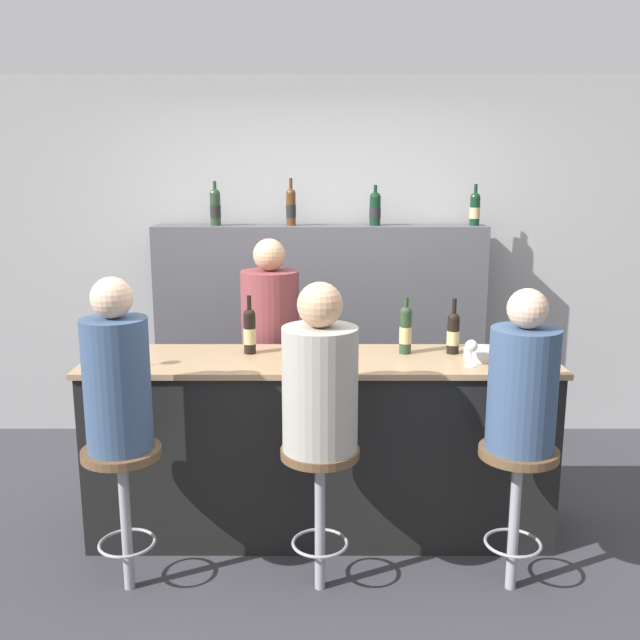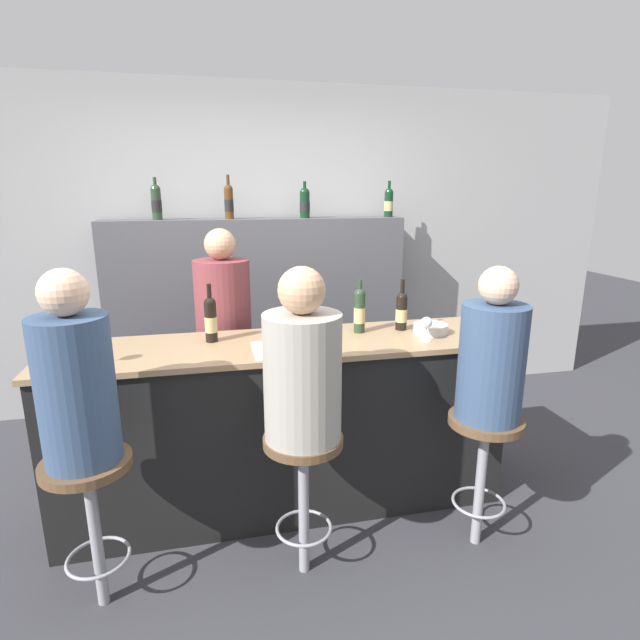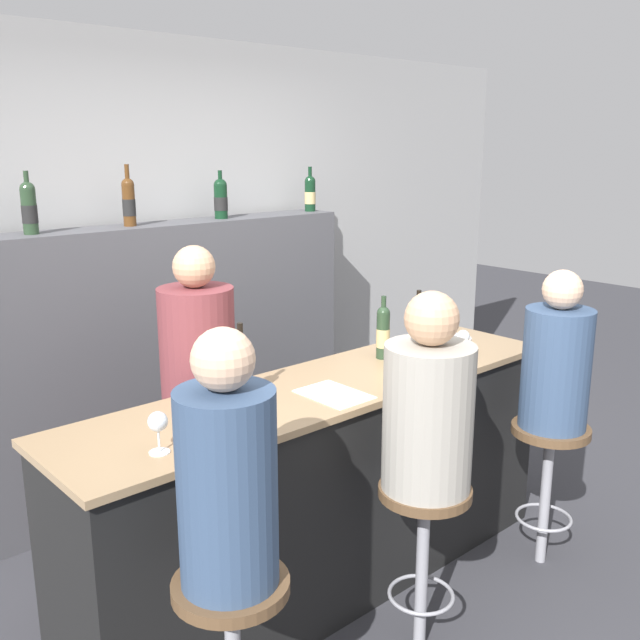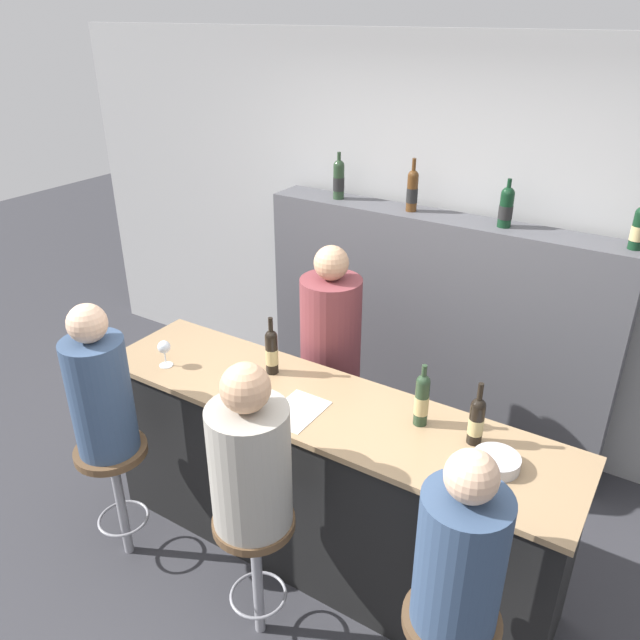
{
  "view_description": "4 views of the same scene",
  "coord_description": "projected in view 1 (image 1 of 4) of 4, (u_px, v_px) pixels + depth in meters",
  "views": [
    {
      "loc": [
        -0.0,
        -3.35,
        1.98
      ],
      "look_at": [
        -0.0,
        0.35,
        1.18
      ],
      "focal_mm": 40.0,
      "sensor_mm": 36.0,
      "label": 1
    },
    {
      "loc": [
        -0.37,
        -2.29,
        1.79
      ],
      "look_at": [
        0.19,
        0.24,
        1.11
      ],
      "focal_mm": 28.0,
      "sensor_mm": 36.0,
      "label": 2
    },
    {
      "loc": [
        -1.98,
        -1.89,
        2.01
      ],
      "look_at": [
        -0.04,
        0.29,
        1.28
      ],
      "focal_mm": 40.0,
      "sensor_mm": 36.0,
      "label": 3
    },
    {
      "loc": [
        1.34,
        -1.85,
        2.7
      ],
      "look_at": [
        -0.05,
        0.33,
        1.4
      ],
      "focal_mm": 35.0,
      "sensor_mm": 36.0,
      "label": 4
    }
  ],
  "objects": [
    {
      "name": "wine_bottle_counter_0",
      "position": [
        250.0,
        330.0,
        3.84
      ],
      "size": [
        0.07,
        0.07,
        0.32
      ],
      "color": "black",
      "rests_on": "bar_counter"
    },
    {
      "name": "metal_bowl",
      "position": [
        483.0,
        354.0,
        3.75
      ],
      "size": [
        0.2,
        0.2,
        0.06
      ],
      "color": "#B7B7BC",
      "rests_on": "bar_counter"
    },
    {
      "name": "wine_bottle_backbar_3",
      "position": [
        475.0,
        209.0,
        4.92
      ],
      "size": [
        0.07,
        0.07,
        0.28
      ],
      "color": "black",
      "rests_on": "back_bar_cabinet"
    },
    {
      "name": "bartender",
      "position": [
        271.0,
        376.0,
        4.37
      ],
      "size": [
        0.35,
        0.35,
        1.56
      ],
      "color": "brown",
      "rests_on": "ground_plane"
    },
    {
      "name": "wine_bottle_counter_2",
      "position": [
        454.0,
        332.0,
        3.84
      ],
      "size": [
        0.07,
        0.07,
        0.3
      ],
      "color": "black",
      "rests_on": "bar_counter"
    },
    {
      "name": "guest_seated_middle",
      "position": [
        321.0,
        380.0,
        3.2
      ],
      "size": [
        0.34,
        0.34,
        0.77
      ],
      "color": "gray",
      "rests_on": "bar_stool_middle"
    },
    {
      "name": "wine_bottle_counter_1",
      "position": [
        406.0,
        329.0,
        3.84
      ],
      "size": [
        0.07,
        0.07,
        0.31
      ],
      "color": "#233823",
      "rests_on": "bar_counter"
    },
    {
      "name": "bar_stool_middle",
      "position": [
        321.0,
        481.0,
        3.3
      ],
      "size": [
        0.36,
        0.36,
        0.71
      ],
      "color": "gray",
      "rests_on": "ground_plane"
    },
    {
      "name": "tasting_menu",
      "position": [
        307.0,
        364.0,
        3.64
      ],
      "size": [
        0.21,
        0.3,
        0.0
      ],
      "color": "white",
      "rests_on": "bar_counter"
    },
    {
      "name": "wine_glass_0",
      "position": [
        142.0,
        346.0,
        3.6
      ],
      "size": [
        0.07,
        0.07,
        0.15
      ],
      "color": "silver",
      "rests_on": "bar_counter"
    },
    {
      "name": "guest_seated_left",
      "position": [
        117.0,
        376.0,
        3.19
      ],
      "size": [
        0.3,
        0.3,
        0.8
      ],
      "color": "#334766",
      "rests_on": "bar_stool_left"
    },
    {
      "name": "wine_bottle_backbar_0",
      "position": [
        216.0,
        207.0,
        4.92
      ],
      "size": [
        0.07,
        0.07,
        0.3
      ],
      "color": "#233823",
      "rests_on": "back_bar_cabinet"
    },
    {
      "name": "bar_stool_left",
      "position": [
        124.0,
        481.0,
        3.3
      ],
      "size": [
        0.36,
        0.36,
        0.71
      ],
      "color": "gray",
      "rests_on": "ground_plane"
    },
    {
      "name": "guest_seated_right",
      "position": [
        524.0,
        382.0,
        3.2
      ],
      "size": [
        0.31,
        0.31,
        0.74
      ],
      "color": "#334766",
      "rests_on": "bar_stool_right"
    },
    {
      "name": "wall_back",
      "position": [
        320.0,
        260.0,
        5.23
      ],
      "size": [
        6.4,
        0.05,
        2.6
      ],
      "color": "#9E9E9E",
      "rests_on": "ground_plane"
    },
    {
      "name": "wine_glass_1",
      "position": [
        472.0,
        347.0,
        3.6
      ],
      "size": [
        0.06,
        0.06,
        0.14
      ],
      "color": "silver",
      "rests_on": "bar_counter"
    },
    {
      "name": "wine_bottle_backbar_1",
      "position": [
        291.0,
        206.0,
        4.92
      ],
      "size": [
        0.07,
        0.07,
        0.32
      ],
      "color": "#4C2D14",
      "rests_on": "back_bar_cabinet"
    },
    {
      "name": "back_bar_cabinet",
      "position": [
        320.0,
        335.0,
        5.12
      ],
      "size": [
        2.31,
        0.28,
        1.57
      ],
      "color": "#4C4C51",
      "rests_on": "ground_plane"
    },
    {
      "name": "bar_counter",
      "position": [
        320.0,
        445.0,
        3.87
      ],
      "size": [
        2.48,
        0.61,
        0.98
      ],
      "color": "black",
      "rests_on": "ground_plane"
    },
    {
      "name": "wine_bottle_backbar_2",
      "position": [
        375.0,
        208.0,
        4.92
      ],
      "size": [
        0.08,
        0.08,
        0.28
      ],
      "color": "black",
      "rests_on": "back_bar_cabinet"
    },
    {
      "name": "ground_plane",
      "position": [
        320.0,
        556.0,
        3.69
      ],
      "size": [
        16.0,
        16.0,
        0.0
      ],
      "primitive_type": "plane",
      "color": "#333338"
    },
    {
      "name": "bar_stool_right",
      "position": [
        517.0,
        481.0,
        3.3
      ],
      "size": [
        0.36,
        0.36,
        0.71
      ],
      "color": "gray",
      "rests_on": "ground_plane"
    }
  ]
}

